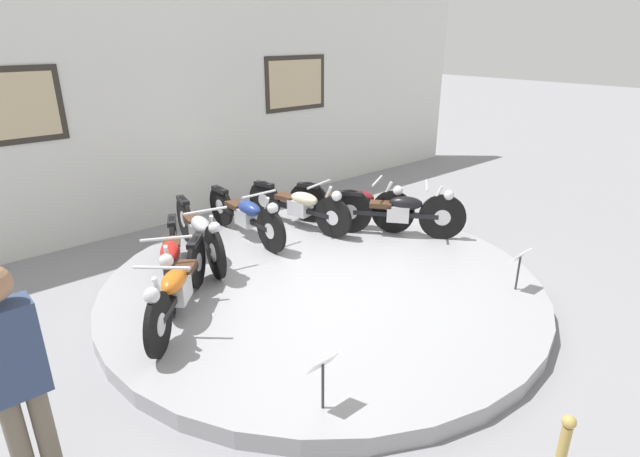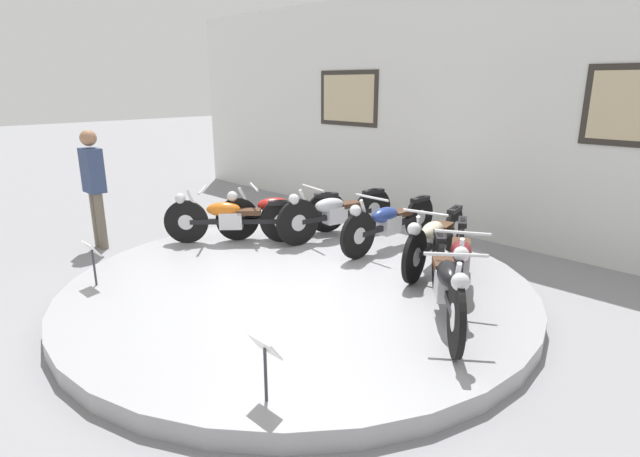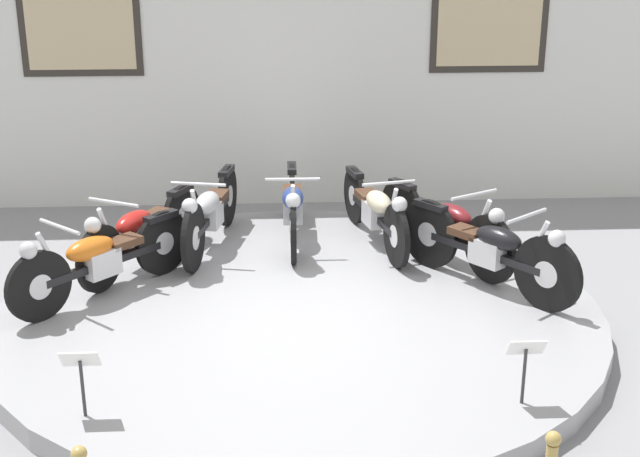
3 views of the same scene
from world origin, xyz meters
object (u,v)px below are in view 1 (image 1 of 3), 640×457
Objects in this scene: info_placard_front_left at (323,370)px; motorcycle_orange at (178,286)px; info_placard_front_centre at (520,261)px; visitor_standing at (15,374)px; motorcycle_blue at (246,214)px; motorcycle_red at (171,257)px; motorcycle_silver at (199,231)px; motorcycle_black at (398,210)px; motorcycle_maroon at (352,203)px; motorcycle_cream at (299,205)px.

motorcycle_orange is at bearing 96.33° from info_placard_front_left.
visitor_standing is at bearing 170.64° from info_placard_front_centre.
motorcycle_blue is 4.30m from visitor_standing.
visitor_standing is (-1.92, -1.91, 0.44)m from motorcycle_red.
info_placard_front_centre is 5.01m from visitor_standing.
motorcycle_silver is at bearing 78.18° from info_placard_front_left.
motorcycle_black is (1.74, -1.39, 0.02)m from motorcycle_blue.
motorcycle_red is at bearing 44.79° from visitor_standing.
motorcycle_black is 3.17× the size of info_placard_front_centre.
motorcycle_black is at bearing 13.25° from visitor_standing.
motorcycle_black is at bearing -38.52° from motorcycle_blue.
motorcycle_maroon is (2.96, 0.00, 0.01)m from motorcycle_red.
motorcycle_cream is at bearing -12.29° from motorcycle_blue.
motorcycle_cream is at bearing 12.24° from motorcycle_red.
motorcycle_orange is 2.89× the size of info_placard_front_left.
motorcycle_blue is 1.63m from motorcycle_maroon.
motorcycle_blue is 1.02× the size of motorcycle_cream.
motorcycle_orange is 0.76× the size of motorcycle_cream.
motorcycle_silver reaches higher than info_placard_front_centre.
motorcycle_silver is 3.54m from visitor_standing.
motorcycle_maroon is at bearing -12.25° from motorcycle_silver.
motorcycle_maroon is at bearing -24.87° from motorcycle_blue.
motorcycle_red is 0.90× the size of motorcycle_silver.
info_placard_front_left is at bearing 180.00° from info_placard_front_centre.
info_placard_front_centre is (3.04, 0.00, 0.00)m from info_placard_front_left.
motorcycle_orange is 0.74m from motorcycle_red.
motorcycle_blue is (1.48, 0.69, 0.00)m from motorcycle_red.
motorcycle_black reaches higher than motorcycle_orange.
motorcycle_orange is at bearing -126.76° from motorcycle_silver.
motorcycle_silver reaches higher than motorcycle_maroon.
motorcycle_black is 2.03m from info_placard_front_centre.
motorcycle_blue is 1.11× the size of motorcycle_maroon.
motorcycle_orange is 2.10m from visitor_standing.
visitor_standing is at bearing -150.42° from motorcycle_cream.
motorcycle_cream reaches higher than info_placard_front_left.
motorcycle_orange is at bearing 148.23° from info_placard_front_centre.
visitor_standing is at bearing -135.21° from motorcycle_red.
info_placard_front_left is at bearing -114.03° from motorcycle_blue.
motorcycle_red reaches higher than info_placard_front_left.
motorcycle_silver is 1.11× the size of motorcycle_maroon.
motorcycle_orange is 2.03m from info_placard_front_left.
motorcycle_red and motorcycle_blue have the same top height.
motorcycle_orange is 1.50m from motorcycle_silver.
info_placard_front_centre is at bearing -31.77° from motorcycle_orange.
motorcycle_silver is 2.85m from motorcycle_black.
visitor_standing is (-4.25, -2.41, 0.44)m from motorcycle_cream.
motorcycle_silver is 3.87× the size of info_placard_front_left.
info_placard_front_centre is at bearing -53.75° from motorcycle_silver.
info_placard_front_left is at bearing -23.32° from visitor_standing.
motorcycle_maroon is at bearing 0.04° from motorcycle_red.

